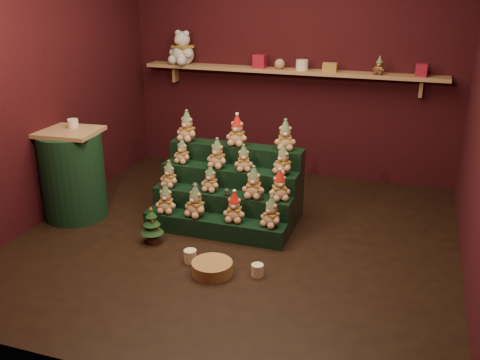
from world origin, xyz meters
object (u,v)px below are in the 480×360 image
(wicker_basket, at_px, (212,268))
(snow_globe_b, at_px, (227,192))
(mug_left, at_px, (190,256))
(brown_bear, at_px, (379,66))
(snow_globe_c, at_px, (260,195))
(riser_tier_front, at_px, (214,227))
(mug_right, at_px, (257,270))
(white_bear, at_px, (182,43))
(side_table, at_px, (72,174))
(snow_globe_a, at_px, (195,187))
(mini_christmas_tree, at_px, (152,225))

(wicker_basket, bearing_deg, snow_globe_b, 101.49)
(mug_left, distance_m, brown_bear, 3.03)
(snow_globe_b, bearing_deg, snow_globe_c, 0.00)
(riser_tier_front, bearing_deg, brown_bear, 55.55)
(mug_right, xyz_separation_m, white_bear, (-1.72, 2.43, 1.53))
(snow_globe_b, bearing_deg, side_table, -173.41)
(snow_globe_a, bearing_deg, wicker_basket, -59.01)
(mug_left, bearing_deg, side_table, 161.00)
(riser_tier_front, xyz_separation_m, side_table, (-1.53, -0.03, 0.37))
(mini_christmas_tree, relative_size, brown_bear, 1.90)
(mini_christmas_tree, bearing_deg, side_table, 164.25)
(snow_globe_b, height_order, white_bear, white_bear)
(snow_globe_a, relative_size, side_table, 0.10)
(side_table, bearing_deg, mini_christmas_tree, -20.41)
(mug_left, xyz_separation_m, wicker_basket, (0.25, -0.13, -0.00))
(wicker_basket, bearing_deg, white_bear, 118.29)
(mini_christmas_tree, bearing_deg, wicker_basket, -25.81)
(riser_tier_front, relative_size, mug_right, 13.67)
(riser_tier_front, distance_m, brown_bear, 2.60)
(snow_globe_a, distance_m, side_table, 1.29)
(mini_christmas_tree, relative_size, wicker_basket, 1.06)
(snow_globe_a, relative_size, snow_globe_b, 1.26)
(snow_globe_a, relative_size, white_bear, 0.19)
(snow_globe_c, xyz_separation_m, mini_christmas_tree, (-0.90, -0.48, -0.23))
(mini_christmas_tree, bearing_deg, snow_globe_a, 63.22)
(snow_globe_b, bearing_deg, mini_christmas_tree, -140.22)
(mug_left, bearing_deg, snow_globe_c, 59.46)
(riser_tier_front, relative_size, mini_christmas_tree, 3.85)
(mini_christmas_tree, distance_m, white_bear, 2.65)
(riser_tier_front, distance_m, side_table, 1.57)
(riser_tier_front, bearing_deg, side_table, -179.06)
(snow_globe_c, bearing_deg, mini_christmas_tree, -152.24)
(snow_globe_a, xyz_separation_m, wicker_basket, (0.50, -0.83, -0.35))
(white_bear, bearing_deg, mini_christmas_tree, -52.67)
(riser_tier_front, relative_size, snow_globe_b, 18.34)
(snow_globe_b, xyz_separation_m, mug_left, (-0.08, -0.71, -0.34))
(snow_globe_a, distance_m, white_bear, 2.22)
(mug_right, distance_m, wicker_basket, 0.38)
(snow_globe_c, height_order, wicker_basket, snow_globe_c)
(riser_tier_front, bearing_deg, mini_christmas_tree, -147.51)
(side_table, height_order, mug_right, side_table)
(snow_globe_a, bearing_deg, side_table, -171.71)
(snow_globe_c, distance_m, mug_left, 0.89)
(mug_right, bearing_deg, mini_christmas_tree, 166.44)
(mini_christmas_tree, xyz_separation_m, mug_left, (0.49, -0.23, -0.12))
(snow_globe_b, xyz_separation_m, mini_christmas_tree, (-0.57, -0.48, -0.22))
(snow_globe_b, distance_m, wicker_basket, 0.92)
(side_table, relative_size, mini_christmas_tree, 2.54)
(snow_globe_b, bearing_deg, white_bear, 125.15)
(snow_globe_c, distance_m, side_table, 1.94)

